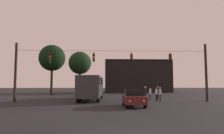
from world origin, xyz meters
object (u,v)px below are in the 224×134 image
Objects in this scene: pedestrian_crossing_right at (150,93)px; pedestrian_crossing_left at (158,92)px; tree_left_silhouette at (52,58)px; pedestrian_trailing at (145,93)px; tree_behind_building at (80,63)px; car_near_right at (134,98)px; city_bus at (92,85)px; pedestrian_near_bus at (156,94)px; pedestrian_crossing_center at (160,93)px.

pedestrian_crossing_left is at bearing 34.59° from pedestrian_crossing_right.
tree_left_silhouette is (-17.13, 12.30, 6.02)m from pedestrian_crossing_left.
tree_behind_building reaches higher than pedestrian_trailing.
tree_left_silhouette reaches higher than pedestrian_crossing_right.
car_near_right is 2.87× the size of pedestrian_crossing_right.
city_bus reaches higher than pedestrian_near_bus.
car_near_right is 0.47× the size of tree_behind_building.
pedestrian_crossing_center is 1.08× the size of pedestrian_near_bus.
tree_left_silhouette reaches higher than city_bus.
pedestrian_near_bus is 2.21m from pedestrian_trailing.
pedestrian_near_bus is 0.17× the size of tree_behind_building.
pedestrian_crossing_left is at bearing -35.66° from tree_left_silhouette.
pedestrian_near_bus is (8.16, -1.53, -1.00)m from city_bus.
pedestrian_trailing is at bearing -139.56° from pedestrian_near_bus.
city_bus is at bearing 155.47° from pedestrian_trailing.
pedestrian_near_bus is at bearing -47.51° from pedestrian_crossing_right.
pedestrian_crossing_right is 2.37m from pedestrian_trailing.
pedestrian_crossing_center is 0.18× the size of tree_left_silhouette.
tree_left_silhouette is at bearing 140.50° from pedestrian_crossing_right.
pedestrian_near_bus is at bearing 40.44° from pedestrian_trailing.
city_bus reaches higher than car_near_right.
pedestrian_trailing reaches higher than pedestrian_crossing_left.
pedestrian_trailing is (-1.68, -1.43, 0.15)m from pedestrian_near_bus.
tree_behind_building reaches higher than pedestrian_near_bus.
pedestrian_crossing_right is 21.54m from tree_left_silhouette.
car_near_right is 0.46× the size of tree_left_silhouette.
pedestrian_crossing_left is 0.19× the size of tree_behind_building.
tree_behind_building is at bearing 121.32° from pedestrian_near_bus.
pedestrian_crossing_left is at bearing 0.02° from city_bus.
city_bus is at bearing 160.77° from pedestrian_crossing_center.
pedestrian_crossing_right is at bearing 66.67° from car_near_right.
pedestrian_crossing_right is 0.16× the size of tree_left_silhouette.
pedestrian_crossing_left reaches higher than pedestrian_near_bus.
pedestrian_crossing_left is 2.92m from pedestrian_crossing_center.
city_bus is 15.76m from tree_left_silhouette.
pedestrian_near_bus is at bearing -110.33° from pedestrian_crossing_left.
tree_left_silhouette reaches higher than pedestrian_trailing.
car_near_right is at bearing -119.80° from pedestrian_near_bus.
city_bus is 1.20× the size of tree_behind_building.
pedestrian_trailing is (6.49, -2.96, -0.85)m from city_bus.
tree_behind_building is (-10.27, 21.07, 5.68)m from pedestrian_trailing.
car_near_right is 5.65m from pedestrian_trailing.
tree_behind_building reaches higher than car_near_right.
pedestrian_near_bus is at bearing -39.85° from tree_left_silhouette.
pedestrian_crossing_center reaches higher than pedestrian_near_bus.
tree_behind_building is (-12.04, 20.99, 5.74)m from pedestrian_crossing_center.
car_near_right and pedestrian_crossing_right have the same top height.
pedestrian_trailing is 0.19× the size of tree_left_silhouette.
tree_behind_building is (-8.13, 26.30, 5.90)m from car_near_right.
city_bus is at bearing 117.97° from car_near_right.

